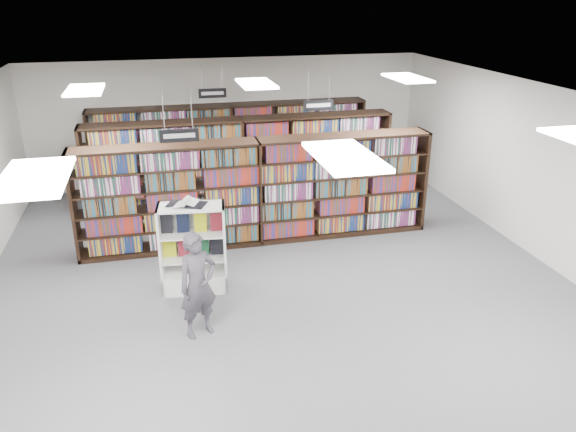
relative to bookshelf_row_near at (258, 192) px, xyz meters
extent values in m
plane|color=#47474C|center=(0.00, -2.00, -1.05)|extent=(12.00, 12.00, 0.00)
cube|color=white|center=(0.00, -2.00, 2.15)|extent=(10.00, 12.00, 0.10)
cube|color=silver|center=(0.00, 4.00, 0.55)|extent=(10.00, 0.10, 3.20)
cube|color=silver|center=(5.00, -2.00, 0.55)|extent=(0.10, 12.00, 3.20)
cube|color=black|center=(0.00, 0.00, 0.00)|extent=(7.00, 0.60, 2.10)
cube|color=maroon|center=(0.00, 0.00, 0.00)|extent=(6.88, 0.42, 1.98)
cube|color=black|center=(0.00, 2.00, 0.00)|extent=(7.00, 0.60, 2.10)
cube|color=maroon|center=(0.00, 2.00, 0.00)|extent=(6.88, 0.42, 1.98)
cube|color=black|center=(0.00, 3.70, 0.00)|extent=(7.00, 0.60, 2.10)
cube|color=maroon|center=(0.00, 3.70, 0.00)|extent=(6.88, 0.42, 1.98)
cylinder|color=#B2B2B7|center=(-1.73, -1.00, 1.86)|extent=(0.01, 0.01, 0.58)
cylinder|color=#B2B2B7|center=(-1.27, -1.00, 1.86)|extent=(0.01, 0.01, 0.58)
cube|color=black|center=(-1.50, -1.00, 1.46)|extent=(0.65, 0.02, 0.22)
cube|color=white|center=(-1.50, -1.01, 1.46)|extent=(0.52, 0.00, 0.08)
cylinder|color=#B2B2B7|center=(1.27, 1.00, 1.86)|extent=(0.01, 0.01, 0.58)
cylinder|color=#B2B2B7|center=(1.73, 1.00, 1.86)|extent=(0.01, 0.01, 0.58)
cube|color=black|center=(1.50, 1.00, 1.46)|extent=(0.65, 0.02, 0.22)
cube|color=white|center=(1.50, 0.99, 1.46)|extent=(0.52, 0.00, 0.08)
cylinder|color=#B2B2B7|center=(-0.73, 3.00, 1.86)|extent=(0.01, 0.01, 0.58)
cylinder|color=#B2B2B7|center=(-0.27, 3.00, 1.86)|extent=(0.01, 0.01, 0.58)
cube|color=black|center=(-0.50, 3.00, 1.46)|extent=(0.65, 0.02, 0.22)
cube|color=white|center=(-0.50, 2.99, 1.46)|extent=(0.52, 0.00, 0.08)
cube|color=white|center=(-3.00, -5.00, 2.11)|extent=(0.60, 1.20, 0.04)
cube|color=white|center=(0.00, -5.00, 2.11)|extent=(0.60, 1.20, 0.04)
cube|color=white|center=(-3.00, 0.00, 2.11)|extent=(0.60, 1.20, 0.04)
cube|color=white|center=(0.00, 0.00, 2.11)|extent=(0.60, 1.20, 0.04)
cube|color=white|center=(3.00, 0.00, 2.11)|extent=(0.60, 1.20, 0.04)
cube|color=white|center=(-1.44, -1.71, -0.89)|extent=(1.14, 0.67, 0.33)
cube|color=white|center=(-1.96, -1.65, -0.29)|extent=(0.10, 0.54, 1.52)
cube|color=white|center=(-0.92, -1.78, -0.29)|extent=(0.10, 0.54, 1.52)
cube|color=white|center=(-1.41, -1.46, -0.29)|extent=(1.08, 0.16, 1.52)
cube|color=white|center=(-1.44, -1.71, 0.46)|extent=(1.14, 0.67, 0.03)
cube|color=white|center=(-1.44, -1.71, -0.45)|extent=(1.06, 0.62, 0.02)
cube|color=white|center=(-1.44, -1.71, -0.02)|extent=(1.06, 0.62, 0.02)
cube|color=black|center=(-1.85, -1.61, 0.16)|extent=(0.22, 0.10, 0.33)
cube|color=black|center=(-1.57, -1.65, 0.16)|extent=(0.22, 0.10, 0.33)
cube|color=yellow|center=(-1.29, -1.68, 0.16)|extent=(0.22, 0.10, 0.33)
cube|color=maroon|center=(-1.01, -1.71, 0.16)|extent=(0.22, 0.10, 0.33)
cube|color=yellow|center=(-1.83, -1.62, -0.29)|extent=(0.24, 0.09, 0.31)
cube|color=maroon|center=(-1.56, -1.65, -0.29)|extent=(0.24, 0.09, 0.31)
cube|color=#184F2F|center=(-1.30, -1.68, -0.29)|extent=(0.24, 0.09, 0.31)
cube|color=black|center=(-1.03, -1.71, -0.29)|extent=(0.24, 0.09, 0.31)
cube|color=black|center=(-1.49, -1.65, 0.48)|extent=(0.70, 0.57, 0.01)
cube|color=white|center=(-1.64, -1.65, 0.49)|extent=(0.38, 0.41, 0.05)
cube|color=white|center=(-1.34, -1.65, 0.49)|extent=(0.38, 0.41, 0.07)
cylinder|color=white|center=(-1.51, -1.65, 0.53)|extent=(0.21, 0.33, 0.10)
imported|color=#44404A|center=(-1.48, -3.09, -0.24)|extent=(0.69, 0.59, 1.62)
camera|label=1|loc=(-1.88, -10.31, 3.71)|focal=35.00mm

